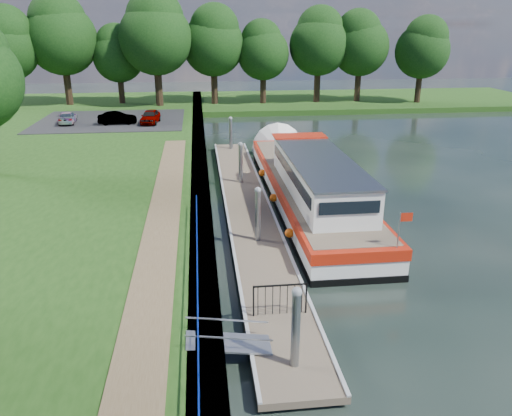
{
  "coord_description": "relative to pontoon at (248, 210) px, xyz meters",
  "views": [
    {
      "loc": [
        -2.5,
        -12.31,
        9.7
      ],
      "look_at": [
        0.09,
        10.02,
        1.4
      ],
      "focal_mm": 35.0,
      "sensor_mm": 36.0,
      "label": 1
    }
  ],
  "objects": [
    {
      "name": "car_a",
      "position": [
        -7.01,
        22.89,
        1.29
      ],
      "size": [
        1.89,
        3.87,
        1.27
      ],
      "primitive_type": "imported",
      "rotation": [
        0.0,
        0.0,
        -0.11
      ],
      "color": "#999999",
      "rests_on": "carpark"
    },
    {
      "name": "footpath",
      "position": [
        -4.4,
        -5.0,
        0.62
      ],
      "size": [
        1.6,
        40.0,
        0.05
      ],
      "primitive_type": "cube",
      "color": "brown",
      "rests_on": "riverbank"
    },
    {
      "name": "car_b",
      "position": [
        -10.07,
        22.78,
        1.24
      ],
      "size": [
        3.65,
        1.58,
        1.17
      ],
      "primitive_type": "imported",
      "rotation": [
        0.0,
        0.0,
        1.67
      ],
      "color": "#999999",
      "rests_on": "carpark"
    },
    {
      "name": "horizon_trees",
      "position": [
        -1.61,
        35.68,
        7.76
      ],
      "size": [
        54.38,
        10.03,
        12.87
      ],
      "color": "#332316",
      "rests_on": "ground"
    },
    {
      "name": "gangway",
      "position": [
        -1.85,
        -12.5,
        0.44
      ],
      "size": [
        2.58,
        1.0,
        0.92
      ],
      "color": "#A5A8AD",
      "rests_on": "ground"
    },
    {
      "name": "gate_panel",
      "position": [
        -0.0,
        -10.8,
        0.97
      ],
      "size": [
        1.85,
        0.05,
        1.15
      ],
      "color": "black",
      "rests_on": "ground"
    },
    {
      "name": "carpark",
      "position": [
        -11.0,
        25.0,
        0.62
      ],
      "size": [
        14.0,
        12.0,
        0.06
      ],
      "primitive_type": "cube",
      "color": "black",
      "rests_on": "riverbank"
    },
    {
      "name": "mooring_piles",
      "position": [
        0.0,
        0.0,
        1.1
      ],
      "size": [
        0.3,
        27.3,
        3.55
      ],
      "color": "gray",
      "rests_on": "ground"
    },
    {
      "name": "pontoon",
      "position": [
        0.0,
        0.0,
        0.0
      ],
      "size": [
        2.5,
        30.0,
        0.56
      ],
      "color": "brown",
      "rests_on": "ground"
    },
    {
      "name": "bank_edge",
      "position": [
        -2.55,
        2.0,
        0.2
      ],
      "size": [
        1.1,
        90.0,
        0.78
      ],
      "primitive_type": "cube",
      "color": "#473D2D",
      "rests_on": "ground"
    },
    {
      "name": "far_bank",
      "position": [
        12.0,
        39.0,
        0.12
      ],
      "size": [
        60.0,
        18.0,
        0.6
      ],
      "primitive_type": "cube",
      "color": "#1C3F12",
      "rests_on": "ground"
    },
    {
      "name": "barge",
      "position": [
        3.6,
        1.96,
        0.9
      ],
      "size": [
        4.36,
        21.15,
        4.78
      ],
      "color": "black",
      "rests_on": "ground"
    },
    {
      "name": "ground",
      "position": [
        0.0,
        -13.0,
        -0.18
      ],
      "size": [
        160.0,
        160.0,
        0.0
      ],
      "primitive_type": "plane",
      "color": "black",
      "rests_on": "ground"
    },
    {
      "name": "blue_fence",
      "position": [
        -2.75,
        -10.0,
        1.13
      ],
      "size": [
        0.04,
        18.04,
        0.72
      ],
      "color": "#0C2DBF",
      "rests_on": "riverbank"
    },
    {
      "name": "car_c",
      "position": [
        -14.85,
        23.75,
        1.2
      ],
      "size": [
        1.95,
        3.9,
        1.09
      ],
      "primitive_type": "imported",
      "rotation": [
        0.0,
        0.0,
        3.26
      ],
      "color": "#999999",
      "rests_on": "carpark"
    }
  ]
}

